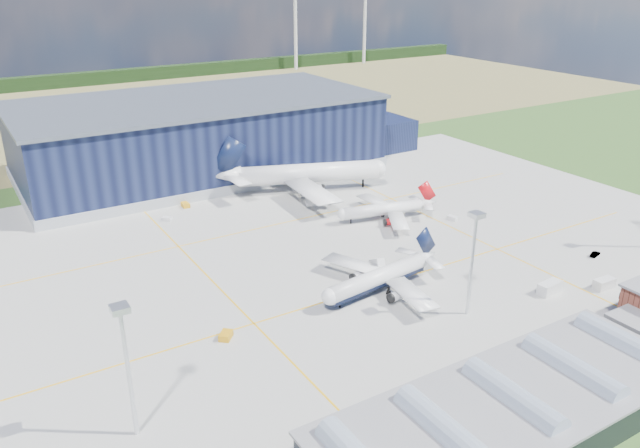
{
  "coord_description": "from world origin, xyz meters",
  "views": [
    {
      "loc": [
        -76.29,
        -111.22,
        67.51
      ],
      "look_at": [
        1.71,
        15.64,
        6.37
      ],
      "focal_mm": 35.0,
      "sensor_mm": 36.0,
      "label": 1
    }
  ],
  "objects_px": {
    "hangar": "(206,138)",
    "light_mast_center": "(473,247)",
    "airliner_navy": "(378,269)",
    "airliner_widebody": "(309,163)",
    "car_b": "(595,254)",
    "gse_tug_c": "(185,205)",
    "airliner_red": "(383,203)",
    "gse_van_c": "(604,284)",
    "gse_van_a": "(550,288)",
    "gse_cart_a": "(452,218)",
    "gse_tug_b": "(226,336)",
    "gse_cart_b": "(167,219)",
    "airstair": "(377,269)",
    "car_a": "(554,345)",
    "light_mast_west": "(125,351)"
  },
  "relations": [
    {
      "from": "airliner_widebody",
      "to": "gse_cart_a",
      "type": "relative_size",
      "value": 20.45
    },
    {
      "from": "airliner_widebody",
      "to": "gse_van_a",
      "type": "height_order",
      "value": "airliner_widebody"
    },
    {
      "from": "hangar",
      "to": "gse_tug_b",
      "type": "bearing_deg",
      "value": -110.47
    },
    {
      "from": "gse_van_a",
      "to": "car_b",
      "type": "bearing_deg",
      "value": -79.92
    },
    {
      "from": "light_mast_west",
      "to": "gse_van_c",
      "type": "relative_size",
      "value": 4.51
    },
    {
      "from": "airliner_navy",
      "to": "car_b",
      "type": "height_order",
      "value": "airliner_navy"
    },
    {
      "from": "car_b",
      "to": "car_a",
      "type": "bearing_deg",
      "value": 102.87
    },
    {
      "from": "gse_cart_a",
      "to": "gse_van_c",
      "type": "relative_size",
      "value": 0.55
    },
    {
      "from": "airliner_widebody",
      "to": "gse_cart_a",
      "type": "height_order",
      "value": "airliner_widebody"
    },
    {
      "from": "gse_tug_c",
      "to": "car_b",
      "type": "height_order",
      "value": "gse_tug_c"
    },
    {
      "from": "airstair",
      "to": "car_a",
      "type": "xyz_separation_m",
      "value": [
        10.56,
        -42.58,
        -1.02
      ]
    },
    {
      "from": "airliner_navy",
      "to": "airliner_widebody",
      "type": "bearing_deg",
      "value": -115.66
    },
    {
      "from": "gse_van_c",
      "to": "car_b",
      "type": "xyz_separation_m",
      "value": [
        13.45,
        12.01,
        -0.61
      ]
    },
    {
      "from": "hangar",
      "to": "gse_cart_b",
      "type": "xyz_separation_m",
      "value": [
        -29.39,
        -40.77,
        -11.02
      ]
    },
    {
      "from": "car_a",
      "to": "gse_cart_a",
      "type": "bearing_deg",
      "value": -15.75
    },
    {
      "from": "gse_cart_a",
      "to": "gse_tug_c",
      "type": "height_order",
      "value": "gse_tug_c"
    },
    {
      "from": "gse_van_a",
      "to": "gse_tug_c",
      "type": "xyz_separation_m",
      "value": [
        -50.38,
        94.87,
        -0.64
      ]
    },
    {
      "from": "gse_van_c",
      "to": "airstair",
      "type": "bearing_deg",
      "value": 53.13
    },
    {
      "from": "gse_cart_b",
      "to": "airstair",
      "type": "height_order",
      "value": "airstair"
    },
    {
      "from": "light_mast_west",
      "to": "gse_cart_b",
      "type": "xyz_separation_m",
      "value": [
        33.42,
        84.03,
        -14.84
      ]
    },
    {
      "from": "hangar",
      "to": "gse_van_a",
      "type": "distance_m",
      "value": 131.44
    },
    {
      "from": "airstair",
      "to": "car_b",
      "type": "bearing_deg",
      "value": -11.35
    },
    {
      "from": "gse_tug_b",
      "to": "car_b",
      "type": "relative_size",
      "value": 0.86
    },
    {
      "from": "airliner_widebody",
      "to": "gse_tug_b",
      "type": "xyz_separation_m",
      "value": [
        -58.9,
        -67.14,
        -8.74
      ]
    },
    {
      "from": "car_b",
      "to": "airliner_red",
      "type": "bearing_deg",
      "value": 18.47
    },
    {
      "from": "gse_van_a",
      "to": "car_b",
      "type": "height_order",
      "value": "gse_van_a"
    },
    {
      "from": "hangar",
      "to": "light_mast_west",
      "type": "height_order",
      "value": "hangar"
    },
    {
      "from": "gse_van_c",
      "to": "airstair",
      "type": "xyz_separation_m",
      "value": [
        -39.79,
        32.55,
        0.34
      ]
    },
    {
      "from": "hangar",
      "to": "light_mast_center",
      "type": "height_order",
      "value": "hangar"
    },
    {
      "from": "airliner_red",
      "to": "gse_cart_a",
      "type": "relative_size",
      "value": 11.08
    },
    {
      "from": "gse_van_a",
      "to": "gse_cart_a",
      "type": "height_order",
      "value": "gse_van_a"
    },
    {
      "from": "hangar",
      "to": "car_b",
      "type": "relative_size",
      "value": 39.09
    },
    {
      "from": "gse_tug_b",
      "to": "car_a",
      "type": "height_order",
      "value": "gse_tug_b"
    },
    {
      "from": "hangar",
      "to": "gse_cart_a",
      "type": "distance_m",
      "value": 93.76
    },
    {
      "from": "gse_van_a",
      "to": "airliner_widebody",
      "type": "bearing_deg",
      "value": 1.85
    },
    {
      "from": "light_mast_west",
      "to": "car_b",
      "type": "bearing_deg",
      "value": 1.96
    },
    {
      "from": "car_b",
      "to": "gse_tug_b",
      "type": "bearing_deg",
      "value": 67.29
    },
    {
      "from": "airliner_navy",
      "to": "airliner_red",
      "type": "distance_m",
      "value": 43.95
    },
    {
      "from": "gse_tug_b",
      "to": "gse_tug_c",
      "type": "distance_m",
      "value": 76.54
    },
    {
      "from": "airliner_navy",
      "to": "gse_cart_b",
      "type": "bearing_deg",
      "value": -75.92
    },
    {
      "from": "light_mast_center",
      "to": "gse_tug_c",
      "type": "distance_m",
      "value": 97.31
    },
    {
      "from": "gse_cart_a",
      "to": "car_b",
      "type": "distance_m",
      "value": 39.8
    },
    {
      "from": "gse_cart_b",
      "to": "gse_van_a",
      "type": "bearing_deg",
      "value": -102.74
    },
    {
      "from": "hangar",
      "to": "gse_tug_b",
      "type": "distance_m",
      "value": 114.67
    },
    {
      "from": "gse_cart_a",
      "to": "gse_van_c",
      "type": "xyz_separation_m",
      "value": [
        0.44,
        -49.31,
        0.61
      ]
    },
    {
      "from": "airliner_widebody",
      "to": "gse_cart_a",
      "type": "xyz_separation_m",
      "value": [
        22.28,
        -43.67,
        -8.82
      ]
    },
    {
      "from": "gse_cart_b",
      "to": "gse_cart_a",
      "type": "bearing_deg",
      "value": -78.01
    },
    {
      "from": "gse_tug_b",
      "to": "airstair",
      "type": "distance_m",
      "value": 42.38
    },
    {
      "from": "gse_tug_b",
      "to": "gse_van_a",
      "type": "bearing_deg",
      "value": 25.39
    },
    {
      "from": "gse_cart_b",
      "to": "car_a",
      "type": "xyz_separation_m",
      "value": [
        41.86,
        -102.03,
        -0.05
      ]
    }
  ]
}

